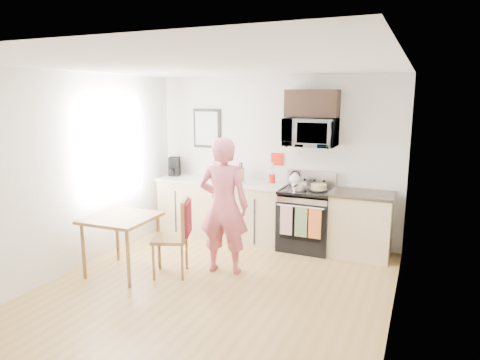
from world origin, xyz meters
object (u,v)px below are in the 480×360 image
at_px(range, 306,221).
at_px(dining_table, 121,223).
at_px(person, 224,206).
at_px(cake, 319,187).
at_px(chair, 181,227).
at_px(microwave, 311,132).

height_order(range, dining_table, range).
height_order(person, cake, person).
height_order(chair, cake, cake).
distance_m(person, dining_table, 1.34).
bearing_deg(person, microwave, -129.89).
bearing_deg(person, range, -131.83).
height_order(microwave, person, microwave).
distance_m(range, chair, 2.03).
height_order(person, chair, person).
bearing_deg(person, dining_table, 14.92).
xyz_separation_m(dining_table, cake, (2.13, 1.84, 0.29)).
relative_size(microwave, dining_table, 0.93).
distance_m(microwave, person, 1.80).
bearing_deg(microwave, cake, -34.38).
bearing_deg(range, microwave, 90.06).
xyz_separation_m(range, microwave, (-0.00, 0.10, 1.32)).
xyz_separation_m(person, dining_table, (-1.19, -0.58, -0.21)).
bearing_deg(dining_table, person, 25.93).
distance_m(range, cake, 0.56).
bearing_deg(cake, range, 174.56).
bearing_deg(microwave, range, -89.94).
xyz_separation_m(range, person, (-0.76, -1.28, 0.46)).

